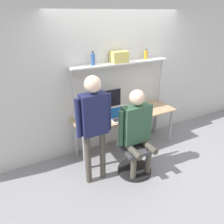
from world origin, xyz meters
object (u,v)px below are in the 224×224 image
at_px(monitor, 106,100).
at_px(laptop, 119,115).
at_px(bottle_blue, 93,59).
at_px(storage_box, 119,57).
at_px(person_standing, 94,118).
at_px(cell_phone, 134,116).
at_px(person_seated, 137,127).
at_px(bottle_amber, 146,55).
at_px(office_chair, 134,155).

height_order(monitor, laptop, monitor).
height_order(bottle_blue, storage_box, bottle_blue).
bearing_deg(person_standing, cell_phone, 23.05).
xyz_separation_m(monitor, person_seated, (0.10, -0.86, -0.15)).
xyz_separation_m(person_seated, storage_box, (0.17, 0.88, 0.89)).
distance_m(laptop, person_standing, 0.85).
relative_size(monitor, person_standing, 0.36).
bearing_deg(storage_box, person_seated, -101.08).
bearing_deg(cell_phone, laptop, 173.62).
bearing_deg(cell_phone, bottle_amber, 37.82).
xyz_separation_m(person_standing, bottle_blue, (0.33, 0.74, 0.66)).
xyz_separation_m(cell_phone, storage_box, (-0.13, 0.34, 1.01)).
bearing_deg(bottle_blue, person_standing, -114.24).
distance_m(laptop, bottle_blue, 1.05).
height_order(monitor, person_seated, person_seated).
xyz_separation_m(office_chair, person_standing, (-0.65, 0.10, 0.80)).
bearing_deg(cell_phone, person_seated, -119.28).
xyz_separation_m(monitor, office_chair, (0.10, -0.81, -0.71)).
bearing_deg(bottle_blue, bottle_amber, 0.00).
relative_size(cell_phone, bottle_blue, 0.68).
bearing_deg(bottle_blue, monitor, -5.84).
height_order(office_chair, storage_box, storage_box).
height_order(cell_phone, storage_box, storage_box).
bearing_deg(bottle_amber, office_chair, -131.36).
bearing_deg(bottle_blue, laptop, -42.49).
bearing_deg(bottle_amber, person_seated, -129.98).
relative_size(person_standing, bottle_blue, 7.69).
height_order(office_chair, person_seated, person_seated).
distance_m(monitor, person_standing, 0.91).
distance_m(cell_phone, office_chair, 0.74).
bearing_deg(bottle_amber, person_standing, -151.84).
height_order(office_chair, person_standing, person_standing).
distance_m(monitor, bottle_blue, 0.78).
height_order(monitor, office_chair, monitor).
bearing_deg(laptop, cell_phone, -6.38).
relative_size(person_seated, bottle_blue, 6.49).
bearing_deg(monitor, bottle_amber, 1.49).
relative_size(person_seated, person_standing, 0.84).
height_order(monitor, bottle_blue, bottle_blue).
height_order(laptop, bottle_amber, bottle_amber).
distance_m(bottle_blue, storage_box, 0.48).
xyz_separation_m(bottle_blue, storage_box, (0.48, 0.00, 0.00)).
xyz_separation_m(monitor, bottle_amber, (0.84, 0.02, 0.73)).
distance_m(monitor, bottle_amber, 1.11).
bearing_deg(office_chair, bottle_amber, 48.64).
relative_size(cell_phone, office_chair, 0.16).
relative_size(laptop, person_standing, 0.20).
relative_size(cell_phone, bottle_amber, 0.82).
xyz_separation_m(bottle_blue, bottle_amber, (1.05, 0.00, -0.02)).
xyz_separation_m(laptop, person_seated, (-0.02, -0.58, 0.06)).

